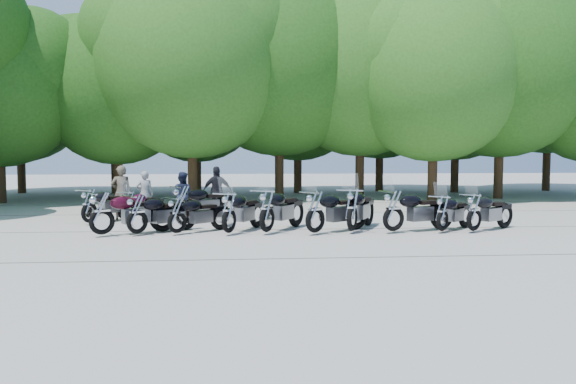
{
  "coord_description": "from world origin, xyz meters",
  "views": [
    {
      "loc": [
        -1.36,
        -14.69,
        2.24
      ],
      "look_at": [
        0.0,
        1.5,
        1.1
      ],
      "focal_mm": 35.0,
      "sensor_mm": 36.0,
      "label": 1
    }
  ],
  "objects": [
    {
      "name": "rider_1",
      "position": [
        -3.36,
        4.58,
        0.79
      ],
      "size": [
        0.92,
        0.8,
        1.59
      ],
      "primitive_type": "imported",
      "rotation": [
        0.0,
        0.0,
        2.84
      ],
      "color": "#1E253F",
      "rests_on": "ground"
    },
    {
      "name": "rider_2",
      "position": [
        -2.19,
        5.0,
        0.88
      ],
      "size": [
        1.1,
        0.61,
        1.77
      ],
      "primitive_type": "imported",
      "rotation": [
        0.0,
        0.0,
        3.33
      ],
      "color": "black",
      "rests_on": "ground"
    },
    {
      "name": "tree_15",
      "position": [
        16.61,
        17.02,
        7.03
      ],
      "size": [
        9.67,
        9.67,
        11.86
      ],
      "color": "#3A2614",
      "rests_on": "ground"
    },
    {
      "name": "tree_11",
      "position": [
        -3.76,
        16.43,
        5.49
      ],
      "size": [
        7.56,
        7.56,
        9.28
      ],
      "color": "#3A2614",
      "rests_on": "ground"
    },
    {
      "name": "tree_14",
      "position": [
        10.68,
        16.09,
        5.83
      ],
      "size": [
        8.02,
        8.02,
        9.84
      ],
      "color": "#3A2614",
      "rests_on": "ground"
    },
    {
      "name": "tree_9",
      "position": [
        -13.53,
        17.59,
        5.52
      ],
      "size": [
        7.59,
        7.59,
        9.32
      ],
      "color": "#3A2614",
      "rests_on": "ground"
    },
    {
      "name": "motorcycle_6",
      "position": [
        1.71,
        0.6,
        0.71
      ],
      "size": [
        1.82,
        2.57,
        1.41
      ],
      "primitive_type": null,
      "rotation": [
        0.0,
        0.0,
        2.67
      ],
      "color": "black",
      "rests_on": "ground"
    },
    {
      "name": "tree_4",
      "position": [
        0.54,
        13.09,
        6.64
      ],
      "size": [
        9.13,
        9.13,
        11.2
      ],
      "color": "#3A2614",
      "rests_on": "ground"
    },
    {
      "name": "tree_7",
      "position": [
        11.2,
        11.78,
        6.39
      ],
      "size": [
        8.79,
        8.79,
        10.79
      ],
      "color": "#3A2614",
      "rests_on": "ground"
    },
    {
      "name": "tree_3",
      "position": [
        -3.57,
        11.24,
        6.32
      ],
      "size": [
        8.7,
        8.7,
        10.67
      ],
      "color": "#3A2614",
      "rests_on": "ground"
    },
    {
      "name": "motorcycle_0",
      "position": [
        -5.05,
        0.46,
        0.68
      ],
      "size": [
        2.43,
        1.88,
        1.36
      ],
      "primitive_type": null,
      "rotation": [
        0.0,
        0.0,
        2.12
      ],
      "color": "black",
      "rests_on": "ground"
    },
    {
      "name": "tree_10",
      "position": [
        -8.29,
        16.97,
        5.66
      ],
      "size": [
        7.78,
        7.78,
        9.55
      ],
      "color": "#3A2614",
      "rests_on": "ground"
    },
    {
      "name": "motorcycle_8",
      "position": [
        4.23,
        0.41,
        0.6
      ],
      "size": [
        1.96,
        1.95,
        1.2
      ],
      "primitive_type": null,
      "rotation": [
        0.0,
        0.0,
        2.35
      ],
      "color": "black",
      "rests_on": "ground"
    },
    {
      "name": "tree_6",
      "position": [
        7.55,
        10.82,
        5.81
      ],
      "size": [
        8.0,
        8.0,
        9.82
      ],
      "color": "#3A2614",
      "rests_on": "ground"
    },
    {
      "name": "motorcycle_9",
      "position": [
        5.12,
        0.38,
        0.62
      ],
      "size": [
        2.21,
        1.79,
        1.25
      ],
      "primitive_type": null,
      "rotation": [
        0.0,
        0.0,
        2.16
      ],
      "color": "black",
      "rests_on": "ground"
    },
    {
      "name": "tree_5",
      "position": [
        4.61,
        13.2,
        6.57
      ],
      "size": [
        9.04,
        9.04,
        11.1
      ],
      "color": "#3A2614",
      "rests_on": "ground"
    },
    {
      "name": "motorcycle_10",
      "position": [
        -6.08,
        3.13,
        0.63
      ],
      "size": [
        1.69,
        2.28,
        1.26
      ],
      "primitive_type": null,
      "rotation": [
        0.0,
        0.0,
        2.63
      ],
      "color": "black",
      "rests_on": "ground"
    },
    {
      "name": "tree_13",
      "position": [
        6.69,
        17.47,
        6.04
      ],
      "size": [
        8.31,
        8.31,
        10.2
      ],
      "color": "#3A2614",
      "rests_on": "ground"
    },
    {
      "name": "motorcycle_3",
      "position": [
        -1.69,
        0.51,
        0.66
      ],
      "size": [
        1.73,
        2.41,
        1.33
      ],
      "primitive_type": null,
      "rotation": [
        0.0,
        0.0,
        2.65
      ],
      "color": "black",
      "rests_on": "ground"
    },
    {
      "name": "motorcycle_4",
      "position": [
        -0.66,
        0.57,
        0.7
      ],
      "size": [
        1.96,
        2.51,
        1.41
      ],
      "primitive_type": null,
      "rotation": [
        0.0,
        0.0,
        2.58
      ],
      "color": "black",
      "rests_on": "ground"
    },
    {
      "name": "rider_3",
      "position": [
        -4.72,
        5.18,
        0.8
      ],
      "size": [
        0.65,
        0.49,
        1.61
      ],
      "primitive_type": "imported",
      "rotation": [
        0.0,
        0.0,
        3.34
      ],
      "color": "gray",
      "rests_on": "ground"
    },
    {
      "name": "ground",
      "position": [
        0.0,
        0.0,
        0.0
      ],
      "size": [
        90.0,
        90.0,
        0.0
      ],
      "primitive_type": "plane",
      "color": "#A19A91",
      "rests_on": "ground"
    },
    {
      "name": "motorcycle_12",
      "position": [
        -3.22,
        3.27,
        0.68
      ],
      "size": [
        2.37,
        1.97,
        1.35
      ],
      "primitive_type": null,
      "rotation": [
        0.0,
        0.0,
        2.19
      ],
      "color": "black",
      "rests_on": "ground"
    },
    {
      "name": "motorcycle_11",
      "position": [
        -4.9,
        3.3,
        0.58
      ],
      "size": [
        1.55,
        2.1,
        1.16
      ],
      "primitive_type": null,
      "rotation": [
        0.0,
        0.0,
        2.63
      ],
      "color": "#3B0826",
      "rests_on": "ground"
    },
    {
      "name": "rider_0",
      "position": [
        -5.33,
        4.3,
        0.91
      ],
      "size": [
        0.75,
        0.58,
        1.82
      ],
      "primitive_type": "imported",
      "rotation": [
        0.0,
        0.0,
        3.38
      ],
      "color": "brown",
      "rests_on": "ground"
    },
    {
      "name": "motorcycle_7",
      "position": [
        2.84,
        0.45,
        0.68
      ],
      "size": [
        2.51,
        1.57,
        1.36
      ],
      "primitive_type": null,
      "rotation": [
        0.0,
        0.0,
        1.95
      ],
      "color": "black",
      "rests_on": "ground"
    },
    {
      "name": "tree_12",
      "position": [
        1.8,
        16.47,
        5.72
      ],
      "size": [
        7.88,
        7.88,
        9.67
      ],
      "color": "#3A2614",
      "rests_on": "ground"
    },
    {
      "name": "motorcycle_5",
      "position": [
        0.64,
        0.33,
        0.68
      ],
      "size": [
        2.36,
        2.06,
        1.37
      ],
      "primitive_type": null,
      "rotation": [
        0.0,
        0.0,
        2.23
      ],
      "color": "black",
      "rests_on": "ground"
    },
    {
      "name": "motorcycle_2",
      "position": [
        -3.1,
        0.64,
        0.59
      ],
      "size": [
        1.99,
        1.85,
        1.18
      ],
      "primitive_type": null,
      "rotation": [
        0.0,
        0.0,
        2.29
      ],
      "color": "black",
      "rests_on": "ground"
    },
    {
      "name": "tree_2",
      "position": [
        -7.25,
        12.84,
        5.31
      ],
      "size": [
        7.31,
        7.31,
        8.97
      ],
      "color": "#3A2614",
      "rests_on": "ground"
    },
    {
      "name": "motorcycle_1",
      "position": [
        -4.15,
        0.6,
        0.63
      ],
      "size": [
        2.11,
        1.97,
        1.25
      ],
      "primitive_type": null,
      "rotation": [
        0.0,
        0.0,
        2.3
      ],
      "color": "black",
      "rests_on": "ground"
    }
  ]
}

